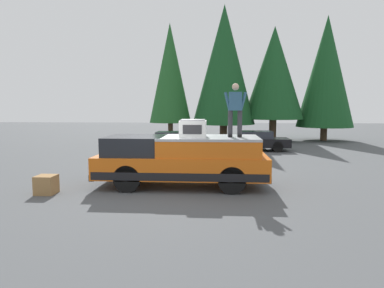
{
  "coord_description": "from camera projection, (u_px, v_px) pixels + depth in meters",
  "views": [
    {
      "loc": [
        -10.7,
        -1.73,
        2.61
      ],
      "look_at": [
        0.88,
        -0.92,
        1.35
      ],
      "focal_mm": 32.26,
      "sensor_mm": 36.0,
      "label": 1
    }
  ],
  "objects": [
    {
      "name": "conifer_left",
      "position": [
        274.0,
        73.0,
        26.07
      ],
      "size": [
        4.54,
        4.54,
        8.61
      ],
      "color": "#4C3826",
      "rests_on": "ground"
    },
    {
      "name": "conifer_far_left",
      "position": [
        326.0,
        72.0,
        26.11
      ],
      "size": [
        4.22,
        4.22,
        9.43
      ],
      "color": "#4C3826",
      "rests_on": "ground"
    },
    {
      "name": "conifer_center_left",
      "position": [
        224.0,
        65.0,
        25.86
      ],
      "size": [
        4.75,
        4.75,
        10.14
      ],
      "color": "#4C3826",
      "rests_on": "ground"
    },
    {
      "name": "parked_car_silver",
      "position": [
        172.0,
        142.0,
        20.07
      ],
      "size": [
        1.64,
        4.1,
        1.16
      ],
      "color": "silver",
      "rests_on": "ground"
    },
    {
      "name": "parked_car_black",
      "position": [
        254.0,
        141.0,
        20.54
      ],
      "size": [
        1.64,
        4.1,
        1.16
      ],
      "color": "black",
      "rests_on": "ground"
    },
    {
      "name": "conifer_center_right",
      "position": [
        170.0,
        73.0,
        26.37
      ],
      "size": [
        3.2,
        3.2,
        8.92
      ],
      "color": "#4C3826",
      "rests_on": "ground"
    },
    {
      "name": "ground_plane",
      "position": [
        161.0,
        189.0,
        11.02
      ],
      "size": [
        90.0,
        90.0,
        0.0
      ],
      "primitive_type": "plane",
      "color": "#4C4F51"
    },
    {
      "name": "compressor_unit",
      "position": [
        193.0,
        128.0,
        10.92
      ],
      "size": [
        0.65,
        0.84,
        0.56
      ],
      "color": "white",
      "rests_on": "pickup_truck"
    },
    {
      "name": "person_on_truck_bed",
      "position": [
        235.0,
        109.0,
        10.89
      ],
      "size": [
        0.29,
        0.72,
        1.69
      ],
      "color": "#333338",
      "rests_on": "pickup_truck"
    },
    {
      "name": "wooden_crate",
      "position": [
        46.0,
        185.0,
        10.34
      ],
      "size": [
        0.56,
        0.56,
        0.56
      ],
      "primitive_type": "cube",
      "color": "olive",
      "rests_on": "ground"
    },
    {
      "name": "pickup_truck",
      "position": [
        182.0,
        160.0,
        11.25
      ],
      "size": [
        2.01,
        5.54,
        1.65
      ],
      "color": "orange",
      "rests_on": "ground"
    }
  ]
}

